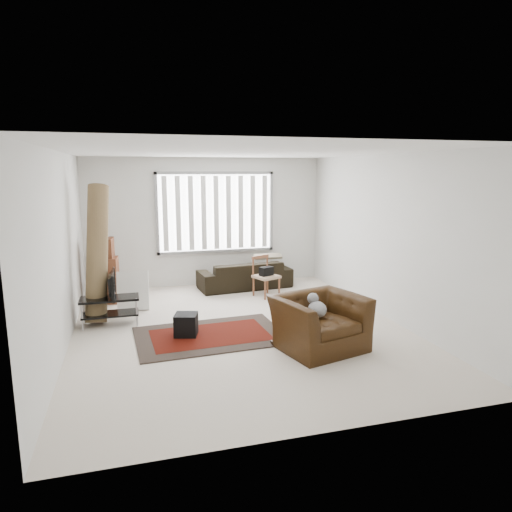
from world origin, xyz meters
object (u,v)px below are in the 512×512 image
(side_chair, at_px, (266,274))
(armchair, at_px, (320,319))
(tv_stand, at_px, (110,305))
(moving_boxes, at_px, (104,273))
(sofa, at_px, (245,271))

(side_chair, distance_m, armchair, 2.76)
(side_chair, relative_size, armchair, 0.58)
(armchair, bearing_deg, tv_stand, 132.71)
(tv_stand, height_order, moving_boxes, moving_boxes)
(tv_stand, xyz_separation_m, side_chair, (2.88, 0.96, 0.11))
(tv_stand, bearing_deg, armchair, -32.54)
(tv_stand, relative_size, sofa, 0.47)
(moving_boxes, distance_m, sofa, 2.80)
(moving_boxes, height_order, side_chair, moving_boxes)
(tv_stand, relative_size, side_chair, 1.14)
(sofa, height_order, armchair, armchair)
(sofa, relative_size, armchair, 1.42)
(armchair, bearing_deg, moving_boxes, 118.12)
(tv_stand, xyz_separation_m, moving_boxes, (-0.13, 1.38, 0.24))
(armchair, bearing_deg, sofa, 78.08)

